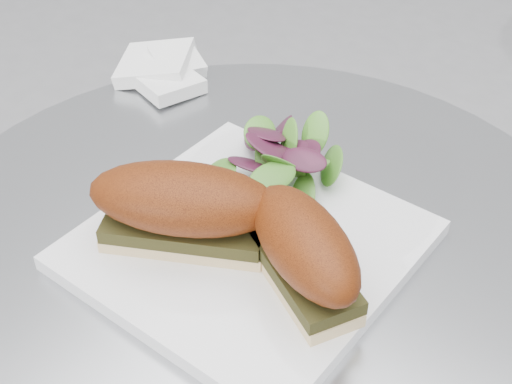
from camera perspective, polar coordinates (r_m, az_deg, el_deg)
plate at (r=0.68m, az=-0.65°, el=-4.25°), size 0.29×0.29×0.02m
sandwich_left at (r=0.65m, az=-5.81°, el=-1.11°), size 0.19×0.15×0.08m
sandwich_right at (r=0.60m, az=3.87°, el=-4.67°), size 0.16×0.13×0.08m
salad at (r=0.72m, az=1.53°, el=2.19°), size 0.12×0.12×0.05m
napkin at (r=0.94m, az=-7.51°, el=9.14°), size 0.14×0.14×0.02m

